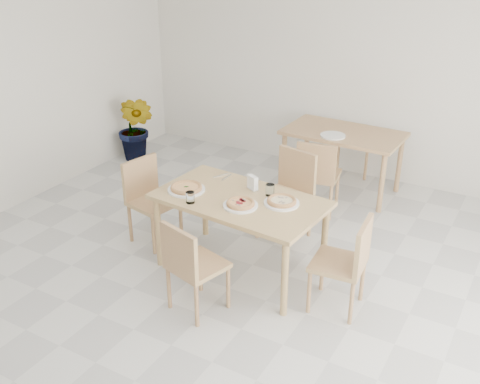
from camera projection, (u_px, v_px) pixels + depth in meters
The scene contains 21 objects.
main_table at pixel (240, 206), 5.02m from camera, with size 1.56×0.96×0.75m.
chair_south at pixel (190, 263), 4.53m from camera, with size 0.50×0.50×0.83m.
chair_north at pixel (290, 188), 5.70m from camera, with size 0.53×0.53×0.91m.
chair_west at pixel (148, 195), 5.64m from camera, with size 0.50×0.50×0.86m.
chair_east at pixel (348, 259), 4.56m from camera, with size 0.45×0.45×0.84m.
plate_margherita at pixel (186, 190), 5.13m from camera, with size 0.34×0.34×0.02m, color white.
plate_mushroom at pixel (282, 203), 4.88m from camera, with size 0.31×0.31×0.02m, color white.
plate_pepperoni at pixel (240, 205), 4.84m from camera, with size 0.30×0.30×0.02m, color white.
pizza_margherita at pixel (186, 187), 5.12m from camera, with size 0.35×0.35×0.03m.
pizza_mushroom at pixel (282, 201), 4.87m from camera, with size 0.27×0.27×0.03m.
pizza_pepperoni at pixel (240, 203), 4.83m from camera, with size 0.30×0.30×0.03m.
tumbler_a at pixel (270, 190), 5.02m from camera, with size 0.08×0.08×0.11m, color white.
tumbler_b at pixel (190, 197), 4.89m from camera, with size 0.08×0.08×0.10m, color white.
napkin_holder at pixel (253, 183), 5.11m from camera, with size 0.14×0.11×0.14m.
fork_a at pixel (226, 177), 5.39m from camera, with size 0.01×0.17×0.01m, color silver.
fork_b at pixel (221, 175), 5.44m from camera, with size 0.02×0.19×0.01m, color silver.
second_table at pixel (343, 139), 6.63m from camera, with size 1.39×0.82×0.75m.
chair_back_s at pixel (318, 172), 6.13m from camera, with size 0.50×0.50×0.87m.
chair_back_n at pixel (362, 132), 7.26m from camera, with size 0.47×0.47×0.91m.
plate_empty at pixel (333, 136), 6.44m from camera, with size 0.29×0.29×0.02m, color white.
potted_plant at pixel (136, 128), 7.58m from camera, with size 0.51×0.41×0.92m, color #1F6926.
Camera 1 is at (2.17, -3.13, 2.95)m, focal length 42.00 mm.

